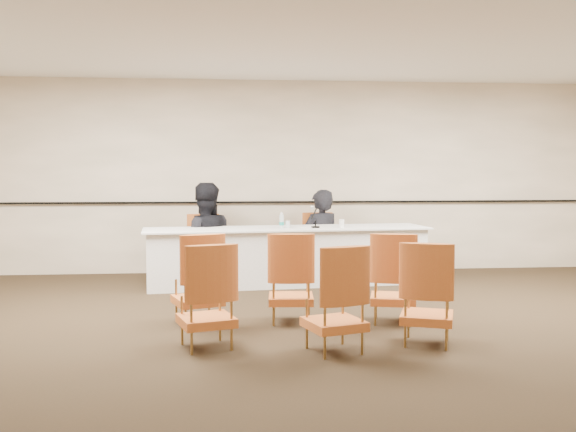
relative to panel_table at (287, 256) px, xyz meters
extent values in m
plane|color=black|center=(0.14, -2.84, -0.40)|extent=(10.00, 10.00, 0.00)
plane|color=white|center=(0.14, -2.84, 2.60)|extent=(10.00, 10.00, 0.00)
cube|color=#B3A68D|center=(0.14, 1.16, 1.10)|extent=(10.00, 0.04, 3.00)
cube|color=black|center=(0.14, 1.12, 0.70)|extent=(9.80, 0.04, 0.03)
imported|color=black|center=(0.57, 0.64, 0.03)|extent=(0.76, 0.64, 1.76)
imported|color=black|center=(-1.17, 0.47, 0.10)|extent=(0.97, 0.80, 1.85)
cube|color=white|center=(0.31, 0.02, 0.40)|extent=(0.36, 0.31, 0.00)
cylinder|color=silver|center=(0.00, -0.04, 0.45)|extent=(0.07, 0.07, 0.10)
cylinder|color=white|center=(0.76, -0.08, 0.46)|extent=(0.09, 0.09, 0.12)
camera|label=1|loc=(-0.83, -8.89, 1.19)|focal=40.00mm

